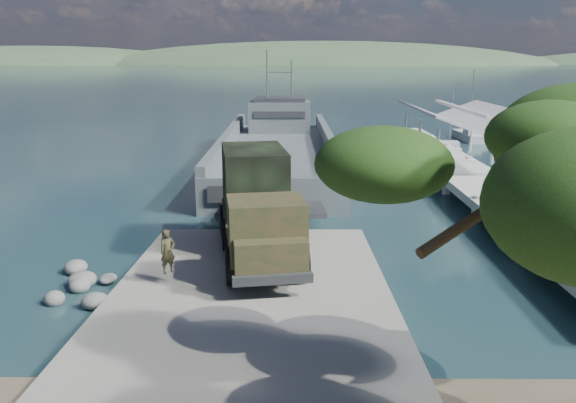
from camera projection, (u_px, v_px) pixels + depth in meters
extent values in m
plane|color=#1A383E|center=(252.00, 297.00, 20.71)|extent=(1400.00, 1400.00, 0.00)
cube|color=gray|center=(250.00, 302.00, 19.68)|extent=(10.00, 18.00, 0.50)
cube|color=#A6A89E|center=(463.00, 173.00, 37.79)|extent=(4.00, 44.00, 0.50)
cube|color=#4A5357|center=(278.00, 162.00, 44.71)|extent=(8.72, 28.48, 2.37)
cube|color=#4A5357|center=(228.00, 140.00, 44.26)|extent=(0.76, 28.43, 1.23)
cube|color=#4A5357|center=(328.00, 140.00, 44.26)|extent=(0.76, 28.43, 1.23)
cube|color=#4A5357|center=(274.00, 200.00, 30.92)|extent=(8.53, 0.44, 2.46)
cube|color=#4A5357|center=(280.00, 117.00, 53.22)|extent=(5.71, 3.83, 2.84)
cube|color=#282A2C|center=(280.00, 99.00, 52.81)|extent=(4.76, 3.06, 0.38)
cylinder|color=gray|center=(267.00, 76.00, 52.26)|extent=(0.15, 0.15, 4.74)
cylinder|color=gray|center=(292.00, 81.00, 52.38)|extent=(0.15, 0.15, 3.79)
cylinder|color=black|center=(233.00, 266.00, 20.47)|extent=(0.71, 1.49, 1.43)
cylinder|color=black|center=(301.00, 262.00, 20.84)|extent=(0.71, 1.49, 1.43)
cylinder|color=black|center=(228.00, 234.00, 24.05)|extent=(0.71, 1.49, 1.43)
cylinder|color=black|center=(286.00, 232.00, 24.42)|extent=(0.71, 1.49, 1.43)
cylinder|color=black|center=(226.00, 220.00, 26.16)|extent=(0.71, 1.49, 1.43)
cylinder|color=black|center=(279.00, 218.00, 26.52)|extent=(0.71, 1.49, 1.43)
cube|color=black|center=(259.00, 234.00, 23.56)|extent=(3.70, 8.64, 0.28)
cube|color=#23311B|center=(266.00, 229.00, 20.43)|extent=(3.06, 2.60, 2.20)
cube|color=#23311B|center=(271.00, 255.00, 19.30)|extent=(2.65, 1.37, 1.10)
cube|color=#23311B|center=(255.00, 215.00, 24.94)|extent=(3.51, 5.43, 0.39)
cube|color=black|center=(254.00, 179.00, 24.75)|extent=(3.26, 4.54, 2.75)
cube|color=#282A2C|center=(273.00, 279.00, 18.94)|extent=(2.76, 0.70, 0.33)
imported|color=#23311B|center=(168.00, 261.00, 20.58)|extent=(0.71, 0.69, 1.64)
cube|color=#BABABA|center=(449.00, 149.00, 51.76)|extent=(2.33, 5.54, 0.88)
cube|color=#BABABA|center=(451.00, 145.00, 50.68)|extent=(1.58, 1.74, 0.59)
cylinder|color=gray|center=(452.00, 115.00, 50.96)|extent=(0.10, 0.10, 5.85)
cube|color=#BABABA|center=(469.00, 137.00, 59.21)|extent=(2.03, 6.22, 1.01)
cube|color=#BABABA|center=(473.00, 132.00, 57.96)|extent=(1.63, 1.85, 0.67)
cylinder|color=gray|center=(472.00, 102.00, 58.30)|extent=(0.11, 0.11, 6.72)
ellipsoid|color=black|center=(383.00, 164.00, 12.88)|extent=(3.12, 3.12, 1.78)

